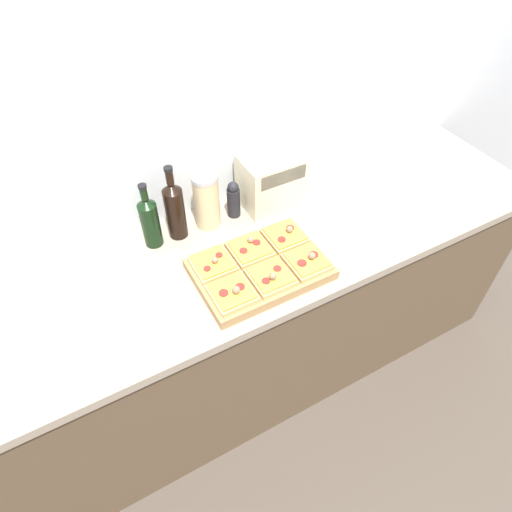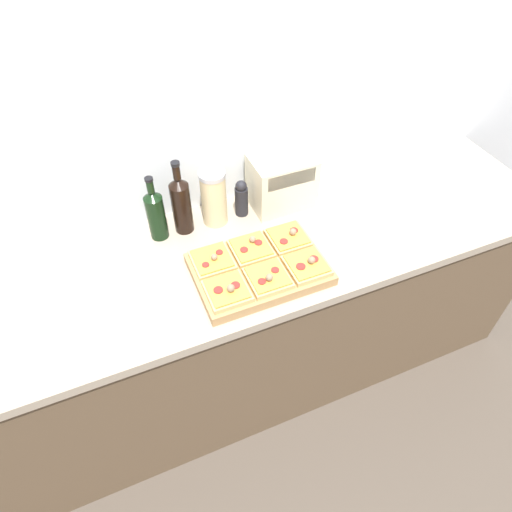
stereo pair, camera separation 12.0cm
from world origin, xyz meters
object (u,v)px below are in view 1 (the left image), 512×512
(toaster_oven, at_px, (272,180))
(olive_oil_bottle, at_px, (150,221))
(grain_jar_tall, at_px, (207,200))
(cutting_board, at_px, (260,269))
(wine_bottle, at_px, (175,209))
(pepper_mill, at_px, (234,199))

(toaster_oven, bearing_deg, olive_oil_bottle, 179.91)
(grain_jar_tall, relative_size, toaster_oven, 0.86)
(cutting_board, relative_size, toaster_oven, 1.70)
(wine_bottle, xyz_separation_m, toaster_oven, (0.42, -0.00, -0.02))
(cutting_board, height_order, grain_jar_tall, grain_jar_tall)
(olive_oil_bottle, bearing_deg, pepper_mill, 0.00)
(cutting_board, xyz_separation_m, pepper_mill, (0.06, 0.34, 0.06))
(cutting_board, relative_size, grain_jar_tall, 1.97)
(wine_bottle, relative_size, grain_jar_tall, 1.33)
(wine_bottle, relative_size, pepper_mill, 1.94)
(toaster_oven, bearing_deg, wine_bottle, 179.89)
(cutting_board, height_order, pepper_mill, pepper_mill)
(wine_bottle, bearing_deg, toaster_oven, -0.11)
(toaster_oven, bearing_deg, cutting_board, -125.92)
(wine_bottle, bearing_deg, pepper_mill, 0.00)
(wine_bottle, height_order, pepper_mill, wine_bottle)
(olive_oil_bottle, xyz_separation_m, toaster_oven, (0.53, -0.00, -0.00))
(grain_jar_tall, relative_size, pepper_mill, 1.46)
(toaster_oven, bearing_deg, pepper_mill, 179.73)
(grain_jar_tall, bearing_deg, olive_oil_bottle, -180.00)
(pepper_mill, distance_m, toaster_oven, 0.18)
(cutting_board, relative_size, pepper_mill, 2.88)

